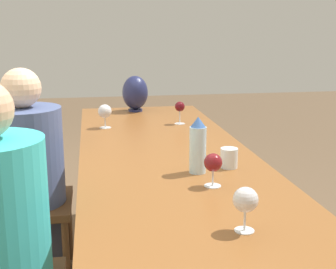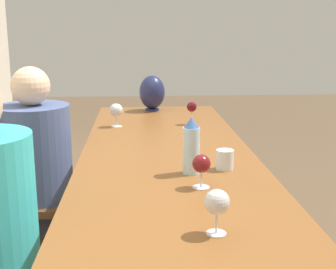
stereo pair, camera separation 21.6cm
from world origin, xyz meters
TOP-DOWN VIEW (x-y plane):
  - dining_table at (0.00, 0.00)m, footprint 2.78×0.82m
  - water_bottle at (-0.21, -0.08)m, footprint 0.07×0.07m
  - water_tumbler at (-0.16, -0.23)m, footprint 0.07×0.07m
  - vase at (1.23, 0.04)m, footprint 0.18×0.18m
  - wine_glass_0 at (-0.38, -0.10)m, footprint 0.07×0.07m
  - wine_glass_1 at (0.72, 0.27)m, footprint 0.08×0.08m
  - wine_glass_2 at (-0.78, -0.09)m, footprint 0.08×0.08m
  - wine_glass_3 at (0.76, -0.19)m, footprint 0.06×0.06m
  - chair_far at (0.41, 0.76)m, footprint 0.44×0.44m
  - person_far at (0.41, 0.67)m, footprint 0.39×0.39m

SIDE VIEW (x-z plane):
  - chair_far at x=0.41m, z-range 0.03..0.95m
  - person_far at x=0.41m, z-range 0.03..1.19m
  - dining_table at x=0.00m, z-range 0.31..1.08m
  - water_tumbler at x=-0.16m, z-range 0.77..0.85m
  - wine_glass_0 at x=-0.38m, z-range 0.79..0.92m
  - wine_glass_2 at x=-0.78m, z-range 0.79..0.93m
  - wine_glass_1 at x=0.72m, z-range 0.79..0.93m
  - wine_glass_3 at x=0.76m, z-range 0.80..0.94m
  - water_bottle at x=-0.21m, z-range 0.76..1.00m
  - vase at x=1.23m, z-range 0.77..1.02m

